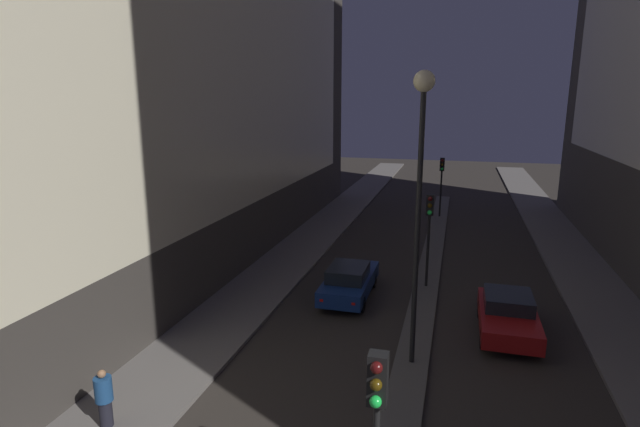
{
  "coord_description": "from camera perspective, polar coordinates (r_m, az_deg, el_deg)",
  "views": [
    {
      "loc": [
        1.04,
        -4.07,
        8.22
      ],
      "look_at": [
        -6.07,
        21.53,
        2.09
      ],
      "focal_mm": 28.0,
      "sensor_mm": 36.0,
      "label": 1
    }
  ],
  "objects": [
    {
      "name": "car_right_lane",
      "position": [
        19.25,
        20.67,
        -10.77
      ],
      "size": [
        1.92,
        4.1,
        1.44
      ],
      "color": "maroon",
      "rests_on": "ground"
    },
    {
      "name": "traffic_light_mid",
      "position": [
        21.92,
        12.39,
        -0.66
      ],
      "size": [
        0.32,
        0.42,
        4.13
      ],
      "color": "black",
      "rests_on": "median_strip"
    },
    {
      "name": "traffic_light_near",
      "position": [
        8.86,
        6.47,
        -21.87
      ],
      "size": [
        0.32,
        0.42,
        4.13
      ],
      "color": "black",
      "rests_on": "median_strip"
    },
    {
      "name": "pedestrian_on_left_sidewalk",
      "position": [
        14.35,
        -23.44,
        -18.73
      ],
      "size": [
        0.44,
        0.44,
        1.55
      ],
      "color": "black",
      "rests_on": "sidewalk_left"
    },
    {
      "name": "median_strip",
      "position": [
        25.36,
        12.41,
        -6.1
      ],
      "size": [
        1.07,
        37.84,
        0.12
      ],
      "color": "#56544F",
      "rests_on": "ground"
    },
    {
      "name": "building_left",
      "position": [
        26.04,
        -14.03,
        15.16
      ],
      "size": [
        6.01,
        37.32,
        18.75
      ],
      "color": "#423D38",
      "rests_on": "ground"
    },
    {
      "name": "traffic_light_far",
      "position": [
        35.66,
        13.74,
        4.46
      ],
      "size": [
        0.32,
        0.42,
        4.13
      ],
      "color": "black",
      "rests_on": "median_strip"
    },
    {
      "name": "street_lamp",
      "position": [
        14.69,
        11.44,
        6.32
      ],
      "size": [
        0.61,
        0.61,
        8.88
      ],
      "color": "black",
      "rests_on": "median_strip"
    },
    {
      "name": "car_left_lane",
      "position": [
        21.19,
        3.36,
        -7.67
      ],
      "size": [
        1.79,
        4.47,
        1.48
      ],
      "color": "navy",
      "rests_on": "ground"
    }
  ]
}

